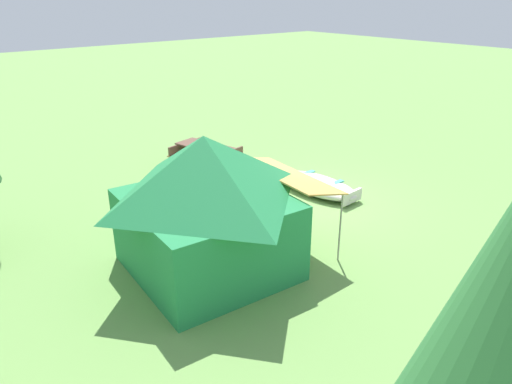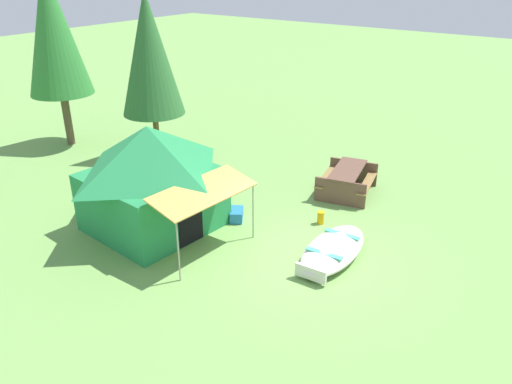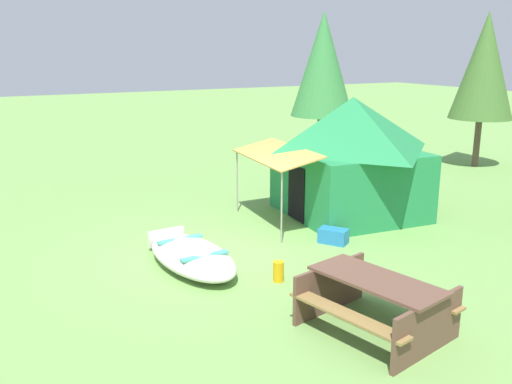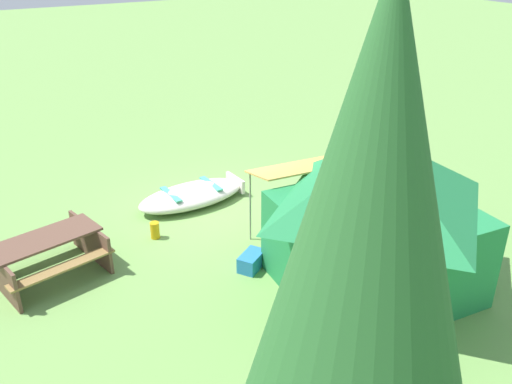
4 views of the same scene
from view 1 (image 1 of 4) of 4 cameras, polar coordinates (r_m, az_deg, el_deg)
ground_plane at (r=12.57m, az=6.34°, el=-1.39°), size 80.00×80.00×0.00m
beached_rowboat at (r=13.22m, az=7.28°, el=0.84°), size 2.61×1.31×0.41m
canvas_cabin_tent at (r=9.10m, az=-5.88°, el=-1.34°), size 3.37×4.14×2.74m
picnic_table at (r=14.76m, az=-5.95°, el=4.41°), size 2.14×1.86×0.78m
cooler_box at (r=11.55m, az=-3.61°, el=-2.75°), size 0.65×0.58×0.30m
fuel_can at (r=13.44m, az=0.21°, el=1.22°), size 0.21×0.21×0.35m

